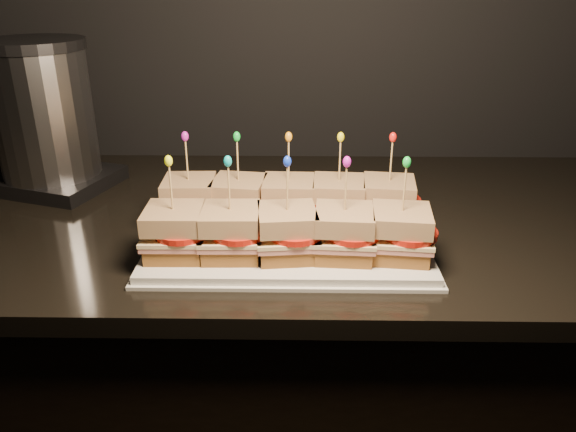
{
  "coord_description": "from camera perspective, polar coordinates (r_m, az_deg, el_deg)",
  "views": [
    {
      "loc": [
        0.05,
        0.69,
        1.32
      ],
      "look_at": [
        0.04,
        1.51,
        0.95
      ],
      "focal_mm": 35.0,
      "sensor_mm": 36.0,
      "label": 1
    }
  ],
  "objects": [
    {
      "name": "sandwich_1_ham",
      "position": [
        0.97,
        -4.96,
        1.04
      ],
      "size": [
        0.1,
        0.1,
        0.01
      ],
      "primitive_type": "cube",
      "rotation": [
        0.0,
        0.0,
        -0.13
      ],
      "color": "#C77062",
      "rests_on": "sandwich_1_bread_bot"
    },
    {
      "name": "sandwich_2_cheese",
      "position": [
        0.96,
        0.06,
        1.39
      ],
      "size": [
        0.1,
        0.09,
        0.01
      ],
      "primitive_type": "cube",
      "rotation": [
        0.0,
        0.0,
        -0.03
      ],
      "color": "beige",
      "rests_on": "sandwich_2_ham"
    },
    {
      "name": "sandwich_3_bread_bot",
      "position": [
        0.97,
        5.07,
        0.12
      ],
      "size": [
        0.09,
        0.09,
        0.02
      ],
      "primitive_type": "cube",
      "rotation": [
        0.0,
        0.0,
        -0.07
      ],
      "color": "#592E10",
      "rests_on": "platter"
    },
    {
      "name": "sandwich_8_pick",
      "position": [
        0.82,
        5.88,
        2.52
      ],
      "size": [
        0.0,
        0.0,
        0.09
      ],
      "primitive_type": "cylinder",
      "color": "tan",
      "rests_on": "sandwich_8_bread_top"
    },
    {
      "name": "sandwich_5_frill",
      "position": [
        0.82,
        -12.05,
        5.5
      ],
      "size": [
        0.01,
        0.01,
        0.02
      ],
      "primitive_type": "ellipsoid",
      "color": "#F4FD14",
      "rests_on": "sandwich_5_pick"
    },
    {
      "name": "sandwich_2_bread_bot",
      "position": [
        0.97,
        0.06,
        0.16
      ],
      "size": [
        0.09,
        0.09,
        0.02
      ],
      "primitive_type": "cube",
      "rotation": [
        0.0,
        0.0,
        -0.03
      ],
      "color": "#592E10",
      "rests_on": "platter"
    },
    {
      "name": "sandwich_6_bread_bot",
      "position": [
        0.86,
        -5.74,
        -3.23
      ],
      "size": [
        0.09,
        0.09,
        0.02
      ],
      "primitive_type": "cube",
      "rotation": [
        0.0,
        0.0,
        0.02
      ],
      "color": "#592E10",
      "rests_on": "platter"
    },
    {
      "name": "sandwich_8_bread_bot",
      "position": [
        0.86,
        5.62,
        -3.31
      ],
      "size": [
        0.09,
        0.09,
        0.02
      ],
      "primitive_type": "cube",
      "rotation": [
        0.0,
        0.0,
        -0.06
      ],
      "color": "#592E10",
      "rests_on": "platter"
    },
    {
      "name": "sandwich_9_tomato",
      "position": [
        0.85,
        12.23,
        -1.69
      ],
      "size": [
        0.08,
        0.08,
        0.01
      ],
      "primitive_type": "cylinder",
      "color": "red",
      "rests_on": "sandwich_9_cheese"
    },
    {
      "name": "sandwich_5_cheese",
      "position": [
        0.87,
        -11.4,
        -1.8
      ],
      "size": [
        0.09,
        0.09,
        0.01
      ],
      "primitive_type": "cube",
      "rotation": [
        0.0,
        0.0,
        0.01
      ],
      "color": "beige",
      "rests_on": "sandwich_5_ham"
    },
    {
      "name": "sandwich_3_frill",
      "position": [
        0.93,
        5.38,
        8.0
      ],
      "size": [
        0.01,
        0.01,
        0.02
      ],
      "primitive_type": "ellipsoid",
      "color": "#FCED0E",
      "rests_on": "sandwich_3_pick"
    },
    {
      "name": "sandwich_8_frill",
      "position": [
        0.81,
        6.01,
        5.5
      ],
      "size": [
        0.01,
        0.01,
        0.02
      ],
      "primitive_type": "ellipsoid",
      "color": "#CB18C1",
      "rests_on": "sandwich_8_pick"
    },
    {
      "name": "sandwich_1_pick",
      "position": [
        0.94,
        -5.13,
        5.41
      ],
      "size": [
        0.0,
        0.0,
        0.09
      ],
      "primitive_type": "cylinder",
      "color": "tan",
      "rests_on": "sandwich_1_bread_top"
    },
    {
      "name": "sandwich_1_frill",
      "position": [
        0.93,
        -5.23,
        8.05
      ],
      "size": [
        0.01,
        0.01,
        0.02
      ],
      "primitive_type": "ellipsoid",
      "color": "green",
      "rests_on": "sandwich_1_pick"
    },
    {
      "name": "appliance_body",
      "position": [
        1.24,
        -23.59,
        9.47
      ],
      "size": [
        0.19,
        0.19,
        0.25
      ],
      "primitive_type": "cylinder",
      "color": "silver",
      "rests_on": "appliance_base"
    },
    {
      "name": "appliance_base",
      "position": [
        1.27,
        -22.57,
        3.43
      ],
      "size": [
        0.28,
        0.25,
        0.03
      ],
      "primitive_type": "cube",
      "rotation": [
        0.0,
        0.0,
        -0.32
      ],
      "color": "#262628",
      "rests_on": "granite_slab"
    },
    {
      "name": "sandwich_0_ham",
      "position": [
        0.98,
        -9.9,
        1.06
      ],
      "size": [
        0.09,
        0.09,
        0.01
      ],
      "primitive_type": "cube",
      "rotation": [
        0.0,
        0.0,
        0.03
      ],
      "color": "#C77062",
      "rests_on": "sandwich_0_bread_bot"
    },
    {
      "name": "sandwich_5_tomato",
      "position": [
        0.85,
        -10.73,
        -1.54
      ],
      "size": [
        0.08,
        0.08,
        0.01
      ],
      "primitive_type": "cylinder",
      "color": "red",
      "rests_on": "sandwich_5_cheese"
    },
    {
      "name": "sandwich_5_ham",
      "position": [
        0.87,
        -11.36,
        -2.22
      ],
      "size": [
        0.09,
        0.09,
        0.01
      ],
      "primitive_type": "cube",
      "rotation": [
        0.0,
        0.0,
        0.01
      ],
      "color": "#C77062",
      "rests_on": "sandwich_5_bread_bot"
    },
    {
      "name": "sandwich_6_frill",
      "position": [
        0.81,
        -6.14,
        5.56
      ],
      "size": [
        0.01,
        0.01,
        0.02
      ],
      "primitive_type": "ellipsoid",
      "color": "#08B0B6",
      "rests_on": "sandwich_6_pick"
    },
    {
      "name": "sandwich_0_frill",
      "position": [
        0.94,
        -10.43,
        7.97
      ],
      "size": [
        0.01,
        0.01,
        0.02
      ],
      "primitive_type": "ellipsoid",
      "color": "#C51FB1",
      "rests_on": "sandwich_0_pick"
    },
    {
      "name": "sandwich_0_tomato",
      "position": [
        0.97,
        -9.33,
        1.71
      ],
      "size": [
        0.08,
        0.08,
        0.01
      ],
      "primitive_type": "cylinder",
      "color": "red",
      "rests_on": "sandwich_0_cheese"
    },
    {
      "name": "sandwich_8_cheese",
      "position": [
        0.85,
        5.68,
        -1.95
      ],
      "size": [
        0.1,
        0.1,
        0.01
      ],
      "primitive_type": "cube",
      "rotation": [
        0.0,
        0.0,
        -0.06
      ],
      "color": "beige",
      "rests_on": "sandwich_8_ham"
    },
    {
      "name": "sandwich_1_tomato",
      "position": [
        0.96,
        -4.31,
        1.69
      ],
      "size": [
        0.08,
        0.08,
        0.01
      ],
      "primitive_type": "cylinder",
      "color": "red",
      "rests_on": "sandwich_1_cheese"
    },
    {
      "name": "sandwich_7_ham",
      "position": [
        0.85,
        -0.07,
        -2.35
      ],
      "size": [
        0.1,
        0.1,
        0.01
      ],
      "primitive_type": "cube",
      "rotation": [
        0.0,
        0.0,
        0.11
      ],
      "color": "#C77062",
      "rests_on": "sandwich_7_bread_bot"
    },
    {
      "name": "sandwich_4_ham",
      "position": [
        0.98,
        10.08,
        0.93
      ],
      "size": [
        0.1,
        0.1,
        0.01
      ],
      "primitive_type": "cube",
      "rotation": [
        0.0,
        0.0,
        -0.12
      ],
      "color": "#C77062",
      "rests_on": "sandwich_4_bread_bot"
    },
    {
      "name": "sandwich_2_frill",
      "position": [
        0.92,
        0.07,
        8.05
      ],
      "size": [
        0.01,
        0.01,
        0.02
      ],
      "primitive_type": "ellipsoid",
      "color": "orange",
      "rests_on": "sandwich_2_pick"
    },
    {
      "name": "sandwich_6_ham",
      "position": [
        0.85,
        -5.78,
        -2.29
      ],
      "size": [
        0.09,
        0.09,
        0.01
      ],
      "primitive_type": "cube",
      "rotation": [
        0.0,
        0.0,
        0.02
      ],
      "color": "#C77062",
      "rests_on": "sandwich_6_bread_bot"
    },
    {
      "name": "sandwich_2_bread_top",
      "position": [
        0.95,
        0.06,
        2.87
      ],
      "size": [
        0.09,
        0.09,
        0.03
      ],
      "primitive_type": "cube",
      "rotation": [
        0.0,
        0.0,
        -0.03
      ],
      "color": "#5D2A0D",
      "rests_on": "sandwich_2_tomato"
    },
    {
      "name": "sandwich_7_pick",
      "position": [
        0.82,
        -0.07,
        2.57
      ],
      "size": [
        0.0,
        0.0,
        0.09
      ],
      "primitive_type": "cylinder",
      "color": "tan",
      "rests_on": "sandwich_7_bread_top"
    },
    {
      "name": "sandwich_3_cheese",
      "position": [
        0.96,
        5.12,
        1.35
      ],
      "size": [
        0.1,
        0.1,
        0.01
      ],
      "primitive_type": "cube",
      "rotation": [
        0.0,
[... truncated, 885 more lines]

